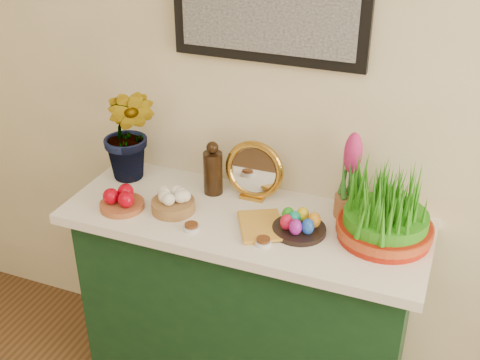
% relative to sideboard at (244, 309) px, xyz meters
% --- Properties ---
extents(sideboard, '(1.30, 0.45, 0.85)m').
position_rel_sideboard_xyz_m(sideboard, '(0.00, 0.00, 0.00)').
color(sideboard, '#13361A').
rests_on(sideboard, ground).
extents(tablecloth, '(1.40, 0.55, 0.04)m').
position_rel_sideboard_xyz_m(tablecloth, '(0.00, 0.00, 0.45)').
color(tablecloth, silver).
rests_on(tablecloth, sideboard).
extents(hyacinth_green, '(0.29, 0.25, 0.55)m').
position_rel_sideboard_xyz_m(hyacinth_green, '(-0.55, 0.11, 0.74)').
color(hyacinth_green, '#2D7324').
rests_on(hyacinth_green, tablecloth).
extents(apple_bowl, '(0.18, 0.18, 0.09)m').
position_rel_sideboard_xyz_m(apple_bowl, '(-0.47, -0.13, 0.50)').
color(apple_bowl, '#9B502B').
rests_on(apple_bowl, tablecloth).
extents(garlic_basket, '(0.21, 0.21, 0.09)m').
position_rel_sideboard_xyz_m(garlic_basket, '(-0.27, -0.07, 0.50)').
color(garlic_basket, '#96663C').
rests_on(garlic_basket, tablecloth).
extents(vinegar_cruet, '(0.08, 0.08, 0.23)m').
position_rel_sideboard_xyz_m(vinegar_cruet, '(-0.18, 0.12, 0.57)').
color(vinegar_cruet, black).
rests_on(vinegar_cruet, tablecloth).
extents(mirror, '(0.24, 0.07, 0.24)m').
position_rel_sideboard_xyz_m(mirror, '(-0.02, 0.15, 0.58)').
color(mirror, '#B9852E').
rests_on(mirror, tablecloth).
extents(book, '(0.22, 0.25, 0.03)m').
position_rel_sideboard_xyz_m(book, '(0.02, -0.10, 0.48)').
color(book, gold).
rests_on(book, tablecloth).
extents(spice_dish_left, '(0.06, 0.06, 0.03)m').
position_rel_sideboard_xyz_m(spice_dish_left, '(-0.15, -0.17, 0.48)').
color(spice_dish_left, silver).
rests_on(spice_dish_left, tablecloth).
extents(spice_dish_right, '(0.06, 0.06, 0.03)m').
position_rel_sideboard_xyz_m(spice_dish_right, '(0.13, -0.16, 0.48)').
color(spice_dish_right, silver).
rests_on(spice_dish_right, tablecloth).
extents(egg_plate, '(0.25, 0.25, 0.08)m').
position_rel_sideboard_xyz_m(egg_plate, '(0.22, -0.04, 0.50)').
color(egg_plate, black).
rests_on(egg_plate, tablecloth).
extents(hyacinth_pink, '(0.11, 0.11, 0.35)m').
position_rel_sideboard_xyz_m(hyacinth_pink, '(0.36, 0.15, 0.62)').
color(hyacinth_pink, '#995C36').
rests_on(hyacinth_pink, tablecloth).
extents(wheatgrass_sabzeh, '(0.35, 0.35, 0.28)m').
position_rel_sideboard_xyz_m(wheatgrass_sabzeh, '(0.52, 0.04, 0.59)').
color(wheatgrass_sabzeh, '#9B1909').
rests_on(wheatgrass_sabzeh, tablecloth).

